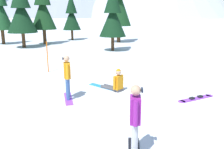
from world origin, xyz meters
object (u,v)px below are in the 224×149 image
object	(u,v)px
snowboarder_background	(115,83)
loose_snowboard_far_spare	(196,98)
snowboarder_midground	(67,76)
pine_tree_short	(113,15)
pine_tree_leaning	(43,7)
trail_marker_pole	(47,57)
pine_tree_slender	(0,8)
pine_tree_tall	(119,1)
pine_tree_young	(71,15)
pine_tree_broad	(21,10)
snowboarder_foreground	(135,119)

from	to	relation	value
snowboarder_background	loose_snowboard_far_spare	size ratio (longest dim) A/B	1.23
snowboarder_midground	pine_tree_short	distance (m)	12.88
pine_tree_leaning	snowboarder_background	bearing A→B (deg)	-47.74
trail_marker_pole	pine_tree_slender	distance (m)	15.28
pine_tree_tall	snowboarder_midground	bearing A→B (deg)	-79.59
pine_tree_slender	pine_tree_young	xyz separation A→B (m)	(5.17, 5.95, -0.74)
loose_snowboard_far_spare	pine_tree_young	xyz separation A→B (m)	(-14.35, 17.75, 3.02)
pine_tree_short	pine_tree_tall	distance (m)	6.52
pine_tree_short	pine_tree_broad	xyz separation A→B (m)	(-8.77, -0.73, 0.43)
pine_tree_tall	pine_tree_slender	world-z (taller)	pine_tree_tall
snowboarder_background	pine_tree_tall	distance (m)	18.31
loose_snowboard_far_spare	pine_tree_slender	xyz separation A→B (m)	(-19.51, 11.80, 3.76)
pine_tree_leaning	loose_snowboard_far_spare	bearing A→B (deg)	-40.76
pine_tree_tall	pine_tree_slender	distance (m)	12.52
snowboarder_foreground	loose_snowboard_far_spare	xyz separation A→B (m)	(1.45, 4.59, -0.90)
snowboarder_background	pine_tree_slender	bearing A→B (deg)	143.97
snowboarder_foreground	pine_tree_slender	bearing A→B (deg)	137.79
trail_marker_pole	pine_tree_young	world-z (taller)	pine_tree_young
trail_marker_pole	pine_tree_broad	bearing A→B (deg)	133.72
loose_snowboard_far_spare	snowboarder_foreground	bearing A→B (deg)	-107.51
loose_snowboard_far_spare	pine_tree_short	xyz separation A→B (m)	(-6.95, 10.95, 3.09)
pine_tree_young	pine_tree_tall	bearing A→B (deg)	-5.29
trail_marker_pole	pine_tree_broad	size ratio (longest dim) A/B	0.27
snowboarder_midground	pine_tree_broad	xyz separation A→B (m)	(-10.93, 11.78, 2.62)
pine_tree_broad	trail_marker_pole	bearing A→B (deg)	-46.28
pine_tree_short	pine_tree_broad	bearing A→B (deg)	-175.27
snowboarder_foreground	trail_marker_pole	size ratio (longest dim) A/B	1.00
trail_marker_pole	pine_tree_tall	xyz separation A→B (m)	(-0.22, 15.02, 3.66)
snowboarder_background	pine_tree_tall	size ratio (longest dim) A/B	0.22
trail_marker_pole	pine_tree_slender	world-z (taller)	pine_tree_slender
snowboarder_midground	pine_tree_leaning	distance (m)	18.33
pine_tree_short	snowboarder_foreground	bearing A→B (deg)	-70.48
trail_marker_pole	pine_tree_slender	bearing A→B (deg)	140.05
snowboarder_foreground	pine_tree_short	distance (m)	16.63
snowboarder_background	trail_marker_pole	distance (m)	5.15
trail_marker_pole	pine_tree_leaning	size ratio (longest dim) A/B	0.25
pine_tree_leaning	pine_tree_young	world-z (taller)	pine_tree_leaning
pine_tree_tall	pine_tree_young	world-z (taller)	pine_tree_tall
pine_tree_leaning	pine_tree_broad	bearing A→B (deg)	-98.29
pine_tree_short	pine_tree_young	bearing A→B (deg)	137.38
loose_snowboard_far_spare	pine_tree_short	bearing A→B (deg)	122.42
pine_tree_tall	pine_tree_young	distance (m)	6.31
pine_tree_slender	pine_tree_leaning	distance (m)	4.44
pine_tree_tall	pine_tree_young	size ratio (longest dim) A/B	1.49
trail_marker_pole	pine_tree_short	xyz separation A→B (m)	(1.06, 8.78, 2.24)
pine_tree_young	loose_snowboard_far_spare	bearing A→B (deg)	-51.05
pine_tree_short	pine_tree_slender	xyz separation A→B (m)	(-12.56, 0.85, 0.67)
snowboarder_foreground	pine_tree_broad	bearing A→B (deg)	133.94
snowboarder_background	pine_tree_short	xyz separation A→B (m)	(-3.60, 10.90, 2.76)
pine_tree_tall	pine_tree_broad	bearing A→B (deg)	-137.07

